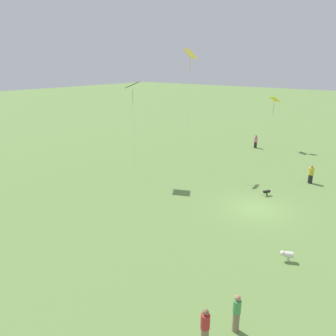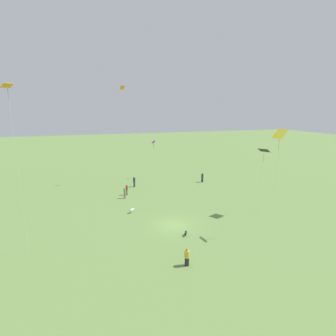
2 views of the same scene
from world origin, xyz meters
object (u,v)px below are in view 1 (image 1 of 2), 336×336
Objects in this scene: person_0 at (311,174)px; kite_2 at (274,100)px; person_2 at (205,328)px; kite_7 at (132,87)px; kite_4 at (190,57)px; dog_0 at (266,192)px; kite_0 at (224,0)px; dog_1 at (287,254)px; person_5 at (237,313)px; person_4 at (256,142)px.

kite_2 reaches higher than person_0.
kite_7 is (-12.88, -15.95, 7.52)m from person_2.
kite_4 reaches higher than dog_0.
dog_1 is (25.50, 19.05, -17.81)m from kite_0.
person_0 reaches higher than dog_1.
kite_7 reaches higher than kite_2.
kite_2 is 27.07m from dog_1.
person_2 is 0.09× the size of kite_0.
person_5 is 0.27× the size of kite_2.
kite_0 is 27.93× the size of dog_1.
person_5 is (-1.48, 0.56, -0.01)m from person_2.
dog_0 is (15.98, 6.02, -5.64)m from kite_2.
person_0 is 2.53× the size of dog_0.
person_0 is 0.26× the size of kite_2.
kite_7 is (20.30, 2.62, -9.82)m from kite_0.
kite_2 is (1.21, 8.48, -12.25)m from kite_0.
kite_2 reaches higher than person_4.
person_0 is 0.19× the size of kite_7.
person_5 is 0.15× the size of kite_4.
kite_7 is at bearing 43.74° from dog_0.
kite_7 is at bearing 44.47° from dog_1.
dog_1 is at bearing 31.70° from person_0.
kite_0 is 28.74m from dog_0.
dog_0 is (2.32, 9.44, -10.66)m from kite_4.
person_5 is (28.94, 11.97, 0.06)m from person_4.
kite_7 is at bearing 94.72° from person_5.
kite_0 is 36.48m from dog_1.
person_4 is at bearing -33.91° from dog_0.
kite_2 is at bearing 176.01° from kite_7.
dog_0 is at bearing 0.73° from dog_1.
kite_0 reaches higher than kite_4.
person_4 is 0.08× the size of kite_0.
dog_1 is at bearing -171.78° from kite_2.
kite_2 is 14.95m from kite_4.
person_0 is at bearing -17.26° from dog_1.
person_0 reaches higher than person_4.
dog_0 is 9.47m from dog_1.
person_5 is 0.19× the size of kite_7.
kite_2 is at bearing 22.14° from kite_4.
person_0 is 21.41m from person_2.
kite_4 is (14.88, 5.07, -7.23)m from kite_0.
person_2 is 0.20× the size of kite_7.
kite_0 is 17.30m from kite_4.
kite_0 reaches higher than person_2.
kite_2 is (-10.67, -7.99, 5.16)m from person_0.
kite_4 is at bearing -82.46° from person_4.
person_5 reaches higher than dog_0.
person_5 is 2.56× the size of dog_0.
kite_7 is (17.53, -4.54, 7.59)m from person_4.
kite_0 is at bearing 70.45° from person_5.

